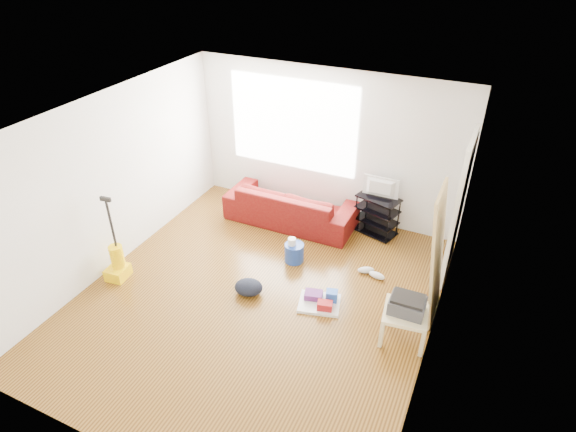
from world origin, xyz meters
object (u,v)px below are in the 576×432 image
at_px(sofa, 291,221).
at_px(vacuum, 117,263).
at_px(side_table, 405,315).
at_px(cleaning_tray, 321,301).
at_px(tv_stand, 377,215).
at_px(bucket, 294,260).
at_px(backpack, 249,293).

height_order(sofa, vacuum, vacuum).
height_order(side_table, cleaning_tray, side_table).
height_order(sofa, tv_stand, tv_stand).
bearing_deg(bucket, tv_stand, 54.38).
xyz_separation_m(sofa, bucket, (0.50, -0.97, 0.00)).
bearing_deg(bucket, backpack, -105.49).
height_order(bucket, backpack, bucket).
bearing_deg(bucket, side_table, -24.98).
height_order(sofa, cleaning_tray, sofa).
bearing_deg(tv_stand, bucket, -108.56).
bearing_deg(backpack, cleaning_tray, -3.39).
distance_m(bucket, vacuum, 2.54).
height_order(sofa, side_table, side_table).
bearing_deg(vacuum, side_table, 0.51).
distance_m(cleaning_tray, backpack, 1.00).
xyz_separation_m(side_table, backpack, (-2.09, -0.08, -0.36)).
relative_size(bucket, cleaning_tray, 0.46).
xyz_separation_m(tv_stand, vacuum, (-3.01, -2.63, -0.10)).
bearing_deg(tv_stand, side_table, -48.69).
xyz_separation_m(sofa, tv_stand, (1.39, 0.27, 0.34)).
bearing_deg(tv_stand, backpack, -100.75).
height_order(sofa, bucket, sofa).
bearing_deg(cleaning_tray, backpack, -167.93).
height_order(bucket, cleaning_tray, cleaning_tray).
relative_size(sofa, cleaning_tray, 3.42).
distance_m(bucket, cleaning_tray, 1.02).
bearing_deg(bucket, cleaning_tray, -45.50).
bearing_deg(sofa, side_table, 141.96).
distance_m(side_table, vacuum, 3.99).
distance_m(tv_stand, side_table, 2.30).
distance_m(sofa, side_table, 2.98).
relative_size(cleaning_tray, vacuum, 0.49).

